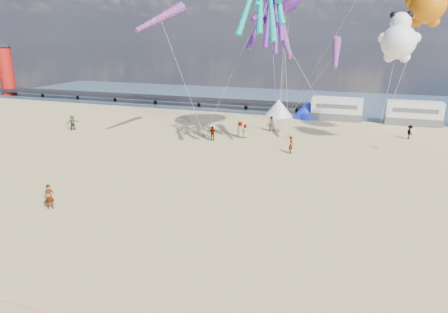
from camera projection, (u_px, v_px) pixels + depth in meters
ground at (150, 260)px, 20.19m from camera, size 120.00×120.00×0.00m
water at (308, 101)px, 69.82m from camera, size 120.00×120.00×0.00m
pier at (134, 96)px, 68.58m from camera, size 60.00×3.00×0.50m
lighthouse at (6, 71)px, 76.53m from camera, size 2.60×2.60×9.00m
motorhome_0 at (337, 109)px, 53.94m from camera, size 6.60×2.50×3.00m
motorhome_1 at (414, 113)px, 50.90m from camera, size 6.60×2.50×3.00m
tent_white at (279, 108)px, 56.58m from camera, size 4.00×4.00×2.40m
tent_blue at (307, 109)px, 55.30m from camera, size 4.00×4.00×2.40m
standing_person at (49, 197)px, 26.05m from camera, size 0.72×0.66×1.66m
beachgoer_0 at (240, 130)px, 44.52m from camera, size 0.74×0.56×1.81m
beachgoer_1 at (271, 124)px, 47.63m from camera, size 0.98×0.75×1.78m
beachgoer_2 at (410, 132)px, 43.89m from camera, size 0.81×0.91×1.56m
beachgoer_3 at (213, 133)px, 43.32m from camera, size 1.03×0.60×1.58m
beachgoer_4 at (73, 123)px, 48.19m from camera, size 0.82×1.12×1.76m
beachgoer_5 at (291, 145)px, 38.50m from camera, size 0.58×1.58×1.68m
beachgoer_6 at (245, 131)px, 44.40m from camera, size 0.64×0.49×1.56m
sandbag_a at (204, 136)px, 45.18m from camera, size 0.50×0.35×0.22m
sandbag_b at (289, 136)px, 44.88m from camera, size 0.50×0.35×0.22m
sandbag_c at (375, 148)px, 40.34m from camera, size 0.50×0.35×0.22m
sandbag_d at (337, 134)px, 45.91m from camera, size 0.50×0.35×0.22m
sandbag_e at (278, 131)px, 47.51m from camera, size 0.50×0.35×0.22m
kite_panda at (399, 42)px, 37.22m from camera, size 4.99×4.87×5.45m
kite_teddy_orange at (427, 5)px, 38.62m from camera, size 5.32×5.18×5.92m
windsock_left at (160, 18)px, 39.97m from camera, size 2.96×7.14×7.10m
windsock_mid at (285, 41)px, 37.29m from camera, size 3.25×6.34×6.42m
windsock_right at (336, 53)px, 39.07m from camera, size 1.37×5.41×5.35m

